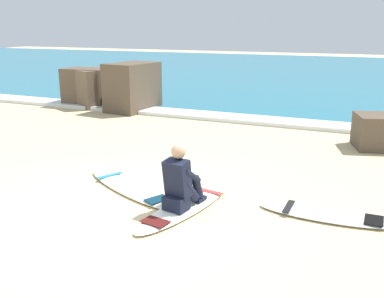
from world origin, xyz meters
TOP-DOWN VIEW (x-y plane):
  - ground_plane at (0.00, 0.00)m, footprint 80.00×80.00m
  - sea at (0.00, 20.55)m, footprint 80.00×28.00m
  - breaking_foam at (0.00, 6.85)m, footprint 80.00×0.90m
  - surfboard_main at (0.86, 0.58)m, footprint 0.91×2.30m
  - surfer_seated at (0.84, 0.46)m, footprint 0.44×0.74m
  - surfboard_spare_near at (-0.28, 0.91)m, footprint 2.35×1.52m
  - surfboard_spare_far at (2.80, 1.11)m, footprint 1.91×0.52m
  - rock_outcrop_distant at (-4.76, 7.18)m, footprint 3.28×2.72m
  - shoreline_rock at (3.35, 5.29)m, footprint 1.25×1.18m

SIDE VIEW (x-z plane):
  - ground_plane at x=0.00m, z-range 0.00..0.00m
  - surfboard_spare_near at x=-0.28m, z-range 0.00..0.07m
  - surfboard_main at x=0.86m, z-range 0.00..0.07m
  - surfboard_spare_far at x=2.80m, z-range 0.00..0.07m
  - sea at x=0.00m, z-range 0.00..0.10m
  - breaking_foam at x=0.00m, z-range 0.00..0.11m
  - shoreline_rock at x=3.35m, z-range 0.00..0.74m
  - surfer_seated at x=0.84m, z-range -0.04..0.91m
  - rock_outcrop_distant at x=-4.76m, z-range -0.11..1.37m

